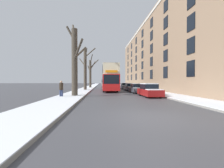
{
  "coord_description": "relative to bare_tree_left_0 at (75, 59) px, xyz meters",
  "views": [
    {
      "loc": [
        -2.29,
        -6.89,
        1.66
      ],
      "look_at": [
        -0.79,
        14.19,
        1.33
      ],
      "focal_mm": 24.0,
      "sensor_mm": 36.0,
      "label": 1
    }
  ],
  "objects": [
    {
      "name": "parked_car_2",
      "position": [
        8.25,
        10.37,
        -3.57
      ],
      "size": [
        1.77,
        4.19,
        1.37
      ],
      "color": "#474C56",
      "rests_on": "ground"
    },
    {
      "name": "parked_car_1",
      "position": [
        8.25,
        5.21,
        -3.56
      ],
      "size": [
        1.79,
        4.1,
        1.39
      ],
      "color": "#474C56",
      "rests_on": "ground"
    },
    {
      "name": "bare_tree_left_2",
      "position": [
        0.11,
        22.82,
        -0.07
      ],
      "size": [
        3.01,
        4.66,
        8.47
      ],
      "color": "#423A30",
      "rests_on": "ground"
    },
    {
      "name": "sidewalk_left",
      "position": [
        -0.43,
        43.09,
        -4.13
      ],
      "size": [
        3.03,
        130.0,
        0.16
      ],
      "color": "gray",
      "rests_on": "ground"
    },
    {
      "name": "bare_tree_left_1",
      "position": [
        -0.12,
        11.74,
        -0.03
      ],
      "size": [
        3.48,
        4.35,
        7.95
      ],
      "color": "#423A30",
      "rests_on": "ground"
    },
    {
      "name": "sidewalk_right",
      "position": [
        10.84,
        43.09,
        -4.13
      ],
      "size": [
        3.03,
        130.0,
        0.16
      ],
      "color": "gray",
      "rests_on": "ground"
    },
    {
      "name": "terrace_facade_right",
      "position": [
        16.85,
        17.03,
        3.38
      ],
      "size": [
        9.1,
        49.4,
        15.17
      ],
      "color": "#8C7056",
      "rests_on": "ground"
    },
    {
      "name": "ground_plane",
      "position": [
        5.21,
        -9.91,
        -4.21
      ],
      "size": [
        320.0,
        320.0,
        0.0
      ],
      "primitive_type": "plane",
      "color": "#424247"
    },
    {
      "name": "bare_tree_left_0",
      "position": [
        0.0,
        0.0,
        0.0
      ],
      "size": [
        2.19,
        5.07,
        8.9
      ],
      "color": "#423A30",
      "rests_on": "ground"
    },
    {
      "name": "oncoming_van",
      "position": [
        3.96,
        30.1,
        -2.93
      ],
      "size": [
        2.06,
        5.27,
        2.36
      ],
      "color": "#9EA3AD",
      "rests_on": "ground"
    },
    {
      "name": "pedestrian_left_sidewalk",
      "position": [
        -1.18,
        -1.17,
        -3.24
      ],
      "size": [
        0.38,
        0.38,
        1.76
      ],
      "rotation": [
        0.0,
        0.0,
        3.13
      ],
      "color": "navy",
      "rests_on": "ground"
    },
    {
      "name": "parked_car_0",
      "position": [
        8.25,
        -0.49,
        -3.53
      ],
      "size": [
        1.69,
        4.39,
        1.48
      ],
      "color": "maroon",
      "rests_on": "ground"
    },
    {
      "name": "parked_car_3",
      "position": [
        8.25,
        16.57,
        -3.56
      ],
      "size": [
        1.86,
        4.05,
        1.41
      ],
      "color": "#474C56",
      "rests_on": "ground"
    },
    {
      "name": "double_decker_bus",
      "position": [
        4.35,
        10.05,
        -1.73
      ],
      "size": [
        2.5,
        11.57,
        4.4
      ],
      "color": "red",
      "rests_on": "ground"
    }
  ]
}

